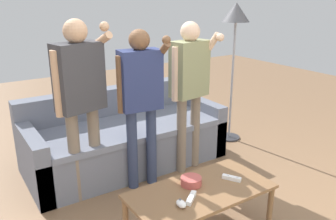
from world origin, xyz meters
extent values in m
cube|color=slate|center=(0.06, 1.30, 0.21)|extent=(2.10, 0.93, 0.42)
cube|color=slate|center=(0.06, 1.23, 0.45)|extent=(1.82, 0.81, 0.06)
cube|color=slate|center=(0.06, 1.68, 0.60)|extent=(2.10, 0.18, 0.36)
cube|color=slate|center=(-0.92, 1.30, 0.30)|extent=(0.14, 0.93, 0.59)
cube|color=slate|center=(1.05, 1.30, 0.30)|extent=(0.14, 0.93, 0.59)
cube|color=brown|center=(-0.05, -0.16, 0.43)|extent=(1.07, 0.53, 0.03)
cylinder|color=brown|center=(0.45, -0.40, 0.21)|extent=(0.04, 0.04, 0.41)
cylinder|color=brown|center=(0.45, 0.07, 0.21)|extent=(0.04, 0.04, 0.41)
cylinder|color=#B24C47|center=(-0.06, -0.07, 0.47)|extent=(0.16, 0.16, 0.06)
ellipsoid|color=white|center=(-0.29, -0.26, 0.46)|extent=(0.06, 0.09, 0.05)
cylinder|color=#4C4C51|center=(-0.29, -0.25, 0.49)|extent=(0.02, 0.02, 0.01)
cylinder|color=#2D2D33|center=(1.51, 1.21, 0.01)|extent=(0.28, 0.28, 0.02)
cylinder|color=gray|center=(1.51, 1.21, 0.75)|extent=(0.03, 0.03, 1.46)
cone|color=#4C4C51|center=(1.51, 1.21, 1.59)|extent=(0.32, 0.32, 0.22)
cylinder|color=#756656|center=(-0.63, 0.89, 0.42)|extent=(0.11, 0.11, 0.84)
cylinder|color=#756656|center=(-0.43, 0.93, 0.42)|extent=(0.11, 0.11, 0.84)
cube|color=#38383D|center=(-0.53, 0.91, 1.13)|extent=(0.44, 0.29, 0.58)
sphere|color=tan|center=(-0.53, 0.91, 1.51)|extent=(0.20, 0.20, 0.20)
cylinder|color=tan|center=(-0.73, 0.87, 1.11)|extent=(0.07, 0.07, 0.55)
cylinder|color=#38383D|center=(-0.33, 0.95, 1.24)|extent=(0.07, 0.07, 0.27)
cylinder|color=tan|center=(-0.32, 0.89, 1.42)|extent=(0.12, 0.28, 0.18)
sphere|color=tan|center=(-0.31, 0.83, 1.54)|extent=(0.08, 0.08, 0.08)
cylinder|color=#2D3856|center=(-0.11, 0.81, 0.40)|extent=(0.10, 0.10, 0.79)
cylinder|color=#2D3856|center=(0.09, 0.79, 0.40)|extent=(0.10, 0.10, 0.79)
cube|color=navy|center=(-0.01, 0.80, 1.06)|extent=(0.40, 0.24, 0.54)
sphere|color=brown|center=(-0.01, 0.80, 1.42)|extent=(0.19, 0.19, 0.19)
cylinder|color=brown|center=(-0.19, 0.82, 1.04)|extent=(0.07, 0.07, 0.51)
cylinder|color=navy|center=(0.18, 0.78, 1.17)|extent=(0.07, 0.07, 0.26)
cylinder|color=brown|center=(0.17, 0.70, 1.32)|extent=(0.09, 0.25, 0.20)
sphere|color=brown|center=(0.16, 0.63, 1.42)|extent=(0.08, 0.08, 0.08)
cylinder|color=#756656|center=(0.47, 0.83, 0.40)|extent=(0.10, 0.10, 0.81)
cylinder|color=#756656|center=(0.67, 0.86, 0.40)|extent=(0.10, 0.10, 0.81)
cube|color=gray|center=(0.57, 0.84, 1.09)|extent=(0.41, 0.26, 0.56)
sphere|color=beige|center=(0.57, 0.84, 1.45)|extent=(0.19, 0.19, 0.19)
cylinder|color=beige|center=(0.38, 0.81, 1.06)|extent=(0.07, 0.07, 0.53)
cylinder|color=gray|center=(0.76, 0.87, 1.19)|extent=(0.07, 0.07, 0.26)
cylinder|color=beige|center=(0.78, 0.77, 1.32)|extent=(0.10, 0.21, 0.25)
sphere|color=beige|center=(0.80, 0.66, 1.40)|extent=(0.08, 0.08, 0.08)
cube|color=white|center=(0.24, -0.18, 0.45)|extent=(0.11, 0.14, 0.03)
cylinder|color=silver|center=(0.23, -0.16, 0.47)|extent=(0.01, 0.01, 0.00)
cube|color=silver|center=(0.26, -0.22, 0.47)|extent=(0.02, 0.02, 0.00)
cube|color=white|center=(-0.19, -0.23, 0.45)|extent=(0.15, 0.13, 0.03)
cylinder|color=silver|center=(-0.16, -0.21, 0.47)|extent=(0.01, 0.01, 0.00)
cube|color=silver|center=(-0.22, -0.26, 0.47)|extent=(0.02, 0.02, 0.00)
camera|label=1|loc=(-1.48, -1.93, 1.81)|focal=37.73mm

